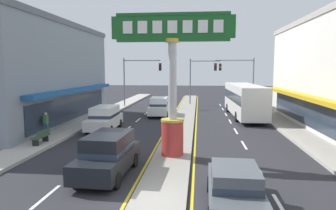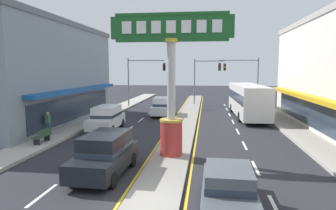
# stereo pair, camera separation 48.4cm
# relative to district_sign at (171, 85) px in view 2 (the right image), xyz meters

# --- Properties ---
(ground_plane) EXTENTS (160.00, 160.00, 0.00)m
(ground_plane) POSITION_rel_district_sign_xyz_m (-0.00, -6.05, -3.96)
(ground_plane) COLOR #28282D
(median_strip) EXTENTS (2.04, 52.00, 0.14)m
(median_strip) POSITION_rel_district_sign_xyz_m (-0.00, 11.95, -3.89)
(median_strip) COLOR gray
(median_strip) RESTS_ON ground
(sidewalk_left) EXTENTS (2.26, 60.00, 0.18)m
(sidewalk_left) POSITION_rel_district_sign_xyz_m (-8.75, 9.95, -3.87)
(sidewalk_left) COLOR #ADA89E
(sidewalk_left) RESTS_ON ground
(sidewalk_right) EXTENTS (2.26, 60.00, 0.18)m
(sidewalk_right) POSITION_rel_district_sign_xyz_m (8.75, 9.95, -3.87)
(sidewalk_right) COLOR #ADA89E
(sidewalk_right) RESTS_ON ground
(lane_markings) EXTENTS (8.78, 52.00, 0.01)m
(lane_markings) POSITION_rel_district_sign_xyz_m (0.00, 10.59, -3.95)
(lane_markings) COLOR silver
(lane_markings) RESTS_ON ground
(district_sign) EXTENTS (6.48, 1.26, 7.60)m
(district_sign) POSITION_rel_district_sign_xyz_m (0.00, 0.00, 0.00)
(district_sign) COLOR #B7332D
(district_sign) RESTS_ON median_strip
(storefront_left) EXTENTS (10.30, 18.87, 8.88)m
(storefront_left) POSITION_rel_district_sign_xyz_m (-14.19, 9.25, 0.48)
(storefront_left) COLOR gray
(storefront_left) RESTS_ON ground
(traffic_light_left_side) EXTENTS (4.86, 0.46, 6.20)m
(traffic_light_left_side) POSITION_rel_district_sign_xyz_m (-6.26, 21.43, 0.29)
(traffic_light_left_side) COLOR slate
(traffic_light_left_side) RESTS_ON ground
(traffic_light_right_side) EXTENTS (4.86, 0.46, 6.20)m
(traffic_light_right_side) POSITION_rel_district_sign_xyz_m (6.26, 21.81, 0.29)
(traffic_light_right_side) COLOR slate
(traffic_light_right_side) RESTS_ON ground
(traffic_light_median_far) EXTENTS (4.20, 0.46, 6.20)m
(traffic_light_median_far) POSITION_rel_district_sign_xyz_m (1.72, 24.79, 0.24)
(traffic_light_median_far) COLOR slate
(traffic_light_median_far) RESTS_ON ground
(bus_near_right_lane) EXTENTS (2.91, 11.28, 3.26)m
(bus_near_right_lane) POSITION_rel_district_sign_xyz_m (5.97, 14.84, -2.09)
(bus_near_right_lane) COLOR silver
(bus_near_right_lane) RESTS_ON ground
(sedan_far_right_lane) EXTENTS (1.91, 4.34, 1.53)m
(sedan_far_right_lane) POSITION_rel_district_sign_xyz_m (2.67, -5.97, -3.17)
(sedan_far_right_lane) COLOR #4C5156
(sedan_far_right_lane) RESTS_ON ground
(suv_near_left_lane) EXTENTS (2.02, 4.63, 1.90)m
(suv_near_left_lane) POSITION_rel_district_sign_xyz_m (-5.97, 6.81, -2.97)
(suv_near_left_lane) COLOR white
(suv_near_left_lane) RESTS_ON ground
(suv_mid_left_lane) EXTENTS (2.12, 4.68, 1.90)m
(suv_mid_left_lane) POSITION_rel_district_sign_xyz_m (-2.67, -3.11, -2.97)
(suv_mid_left_lane) COLOR black
(suv_mid_left_lane) RESTS_ON ground
(suv_far_left_oncoming) EXTENTS (2.14, 4.69, 1.90)m
(suv_far_left_oncoming) POSITION_rel_district_sign_xyz_m (-2.67, 14.69, -2.97)
(suv_far_left_oncoming) COLOR white
(suv_far_left_oncoming) RESTS_ON ground
(street_bench) EXTENTS (0.48, 1.60, 0.88)m
(street_bench) POSITION_rel_district_sign_xyz_m (-8.35, 1.50, -3.31)
(street_bench) COLOR #2D4C33
(street_bench) RESTS_ON sidewalk_left
(pedestrian_near_kerb) EXTENTS (0.28, 0.42, 1.67)m
(pedestrian_near_kerb) POSITION_rel_district_sign_xyz_m (-9.13, 3.59, -2.83)
(pedestrian_near_kerb) COLOR #2D4C8C
(pedestrian_near_kerb) RESTS_ON sidewalk_left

